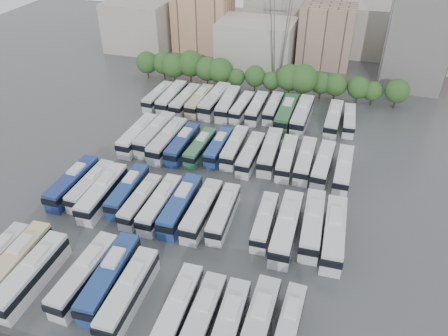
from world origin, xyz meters
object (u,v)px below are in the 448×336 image
(bus_r1_s6, at_px, (181,205))
(bus_r3_s6, at_px, (242,107))
(apartment_tower, at_px, (419,33))
(bus_r3_s3, at_px, (200,101))
(bus_r1_s1, at_px, (91,185))
(bus_r2_s2, at_px, (155,134))
(bus_r1_s4, at_px, (141,201))
(bus_r1_s7, at_px, (202,210))
(bus_r1_s3, at_px, (128,190))
(bus_r2_s13, at_px, (343,169))
(bus_r1_s11, at_px, (286,227))
(bus_r2_s10, at_px, (287,157))
(bus_r0_s10, at_px, (228,328))
(bus_r1_s12, at_px, (312,224))
(bus_r3_s9, at_px, (286,113))
(bus_r1_s5, at_px, (160,204))
(bus_r0_s4, at_px, (85,274))
(bus_r0_s9, at_px, (201,320))
(bus_r0_s12, at_px, (289,326))
(bus_r3_s7, at_px, (257,108))
(bus_r3_s10, at_px, (302,115))
(bus_r1_s13, at_px, (334,233))
(bus_r0_s8, at_px, (178,309))
(bus_r2_s5, at_px, (200,147))
(bus_r3_s4, at_px, (215,100))
(bus_r2_s9, at_px, (270,151))
(electricity_pylon, at_px, (282,6))
(bus_r3_s8, at_px, (273,108))
(bus_r2_s1, at_px, (138,135))
(bus_r1_s0, at_px, (73,183))
(bus_r3_s0, at_px, (158,96))
(bus_r3_s5, at_px, (228,103))
(bus_r3_s13, at_px, (349,120))
(bus_r3_s1, at_px, (172,97))
(bus_r3_s12, at_px, (333,119))
(bus_r1_s8, at_px, (224,213))
(bus_r2_s6, at_px, (218,147))
(bus_r0_s5, at_px, (110,277))
(bus_r2_s3, at_px, (168,140))
(bus_r0_s2, at_px, (32,274))
(bus_r3_s2, at_px, (186,100))
(bus_r2_s12, at_px, (323,164))
(bus_r1_s2, at_px, (103,192))
(bus_r0_s11, at_px, (258,327))
(bus_r2_s4, at_px, (183,144))
(bus_r2_s7, at_px, (235,147))

(bus_r1_s6, bearing_deg, bus_r3_s6, 89.51)
(apartment_tower, xyz_separation_m, bus_r3_s3, (-45.57, -28.48, -11.09))
(bus_r1_s1, relative_size, bus_r2_s2, 0.87)
(bus_r1_s4, bearing_deg, bus_r1_s7, 3.76)
(bus_r1_s3, relative_size, bus_r2_s13, 0.98)
(bus_r1_s11, bearing_deg, bus_r2_s10, 99.43)
(bus_r2_s13, bearing_deg, bus_r0_s10, -104.79)
(bus_r1_s12, xyz_separation_m, bus_r3_s9, (-10.01, 33.74, 0.07))
(bus_r1_s5, bearing_deg, bus_r3_s3, 100.53)
(bus_r0_s4, relative_size, bus_r2_s13, 1.07)
(bus_r0_s9, bearing_deg, bus_r0_s12, 13.27)
(bus_r3_s7, relative_size, bus_r3_s10, 0.86)
(bus_r0_s9, distance_m, bus_r3_s6, 55.81)
(bus_r0_s4, xyz_separation_m, bus_r1_s13, (30.01, 17.24, 0.10))
(bus_r0_s8, distance_m, bus_r1_s5, 20.25)
(bus_r2_s5, distance_m, bus_r3_s4, 19.64)
(bus_r0_s10, height_order, bus_r2_s9, bus_r2_s9)
(bus_r1_s1, height_order, bus_r3_s6, bus_r1_s1)
(electricity_pylon, distance_m, bus_r3_s8, 25.41)
(bus_r1_s13, distance_m, bus_r3_s8, 40.72)
(bus_r1_s11, xyz_separation_m, bus_r2_s1, (-32.81, 18.13, -0.13))
(bus_r1_s1, xyz_separation_m, bus_r1_s12, (36.41, 1.00, 0.21))
(bus_r1_s1, xyz_separation_m, bus_r2_s1, (0.10, 17.20, 0.18))
(bus_r1_s6, xyz_separation_m, bus_r3_s8, (6.77, 37.71, -0.24))
(bus_r1_s0, distance_m, bus_r3_s0, 35.24)
(bus_r3_s5, height_order, bus_r3_s13, bus_r3_s5)
(bus_r3_s1, bearing_deg, bus_r3_s12, 0.03)
(bus_r1_s8, distance_m, bus_r2_s13, 23.95)
(bus_r2_s6, distance_m, bus_r3_s13, 29.36)
(bus_r1_s13, relative_size, bus_r2_s9, 1.06)
(bus_r1_s0, xyz_separation_m, bus_r3_s4, (13.02, 36.49, 0.16))
(bus_r1_s7, bearing_deg, bus_r3_s3, 110.73)
(bus_r0_s5, xyz_separation_m, bus_r2_s3, (-6.45, 33.82, 0.01))
(bus_r1_s8, xyz_separation_m, bus_r1_s11, (9.83, -0.73, 0.30))
(bus_r3_s7, bearing_deg, bus_r3_s8, 19.43)
(bus_r0_s2, height_order, bus_r3_s2, bus_r0_s2)
(bus_r2_s12, distance_m, bus_r3_s8, 23.41)
(bus_r1_s2, bearing_deg, bus_r3_s7, 64.29)
(bus_r1_s5, xyz_separation_m, bus_r3_s2, (-9.69, 35.81, 0.03))
(bus_r3_s1, distance_m, bus_r3_s8, 23.28)
(bus_r0_s11, bearing_deg, bus_r2_s4, 123.76)
(bus_r3_s5, distance_m, bus_r3_s10, 16.72)
(electricity_pylon, height_order, bus_r0_s10, electricity_pylon)
(bus_r1_s13, xyz_separation_m, bus_r3_s5, (-26.61, 35.91, -0.09))
(bus_r1_s7, bearing_deg, bus_r1_s12, 6.35)
(apartment_tower, height_order, bus_r3_s9, apartment_tower)
(bus_r1_s2, height_order, bus_r2_s13, bus_r1_s2)
(bus_r1_s7, bearing_deg, bus_r2_s5, 111.00)
(bus_r1_s8, relative_size, bus_r3_s3, 0.95)
(bus_r2_s7, bearing_deg, bus_r1_s12, -46.60)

